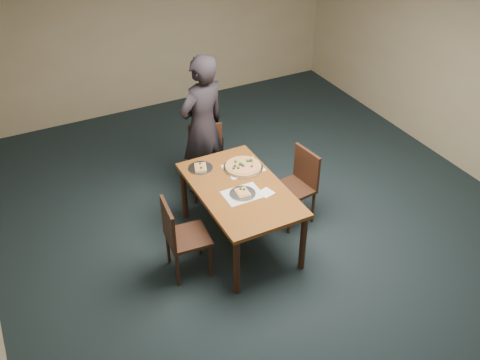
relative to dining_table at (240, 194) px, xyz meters
name	(u,v)px	position (x,y,z in m)	size (l,w,h in m)	color
ground	(283,247)	(0.38, -0.33, -0.66)	(8.00, 8.00, 0.00)	black
room_shell	(292,111)	(0.38, -0.33, 1.08)	(8.00, 8.00, 8.00)	tan
dining_table	(240,194)	(0.00, 0.00, 0.00)	(0.90, 1.50, 0.75)	#613413
chair_far	(207,156)	(0.08, 1.07, -0.14)	(0.53, 0.53, 0.91)	black
chair_left	(180,234)	(-0.77, -0.16, -0.14)	(0.46, 0.46, 0.91)	black
chair_right	(298,182)	(0.80, 0.07, -0.14)	(0.47, 0.47, 0.91)	black
diner	(203,126)	(0.07, 1.12, 0.26)	(0.67, 0.44, 1.83)	black
placemat_main	(243,168)	(0.20, 0.32, 0.09)	(0.42, 0.32, 0.00)	white
placemat_near	(243,194)	(-0.03, -0.12, 0.09)	(0.40, 0.30, 0.00)	white
pizza_pan	(243,166)	(0.20, 0.32, 0.11)	(0.45, 0.45, 0.07)	silver
slice_plate_near	(243,193)	(-0.03, -0.12, 0.11)	(0.28, 0.28, 0.05)	silver
slice_plate_far	(201,168)	(-0.23, 0.53, 0.10)	(0.28, 0.28, 0.06)	silver
napkin	(266,193)	(0.20, -0.21, 0.09)	(0.14, 0.14, 0.01)	white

